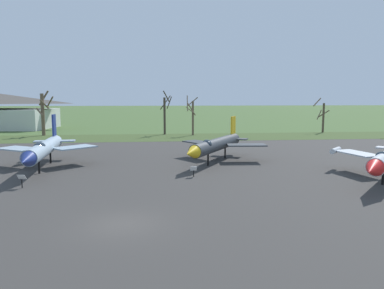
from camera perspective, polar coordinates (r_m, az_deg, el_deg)
ground_plane at (r=20.02m, az=-10.89°, el=-12.29°), size 600.00×600.00×0.00m
asphalt_apron at (r=33.16m, az=-8.97°, el=-4.34°), size 76.85×45.46×0.05m
grass_verge_strip at (r=61.55m, az=-7.68°, el=1.06°), size 136.85×12.00×0.06m
jet_fighter_front_left at (r=37.47m, az=3.80°, el=0.01°), size 9.49×12.35×4.57m
info_placard_front_left at (r=30.68m, az=0.26°, el=-4.10°), size 0.57×0.29×0.96m
jet_fighter_rear_center at (r=36.61m, az=-22.29°, el=-0.59°), size 9.64×14.30×4.92m
info_placard_rear_center at (r=29.72m, az=-25.19°, el=-4.99°), size 0.67×0.42×1.07m
bare_tree_far_left at (r=69.40m, az=-22.34°, el=4.75°), size 3.14×3.29×8.02m
bare_tree_left_of_center at (r=66.39m, az=-4.27°, el=4.91°), size 2.16×2.32×7.99m
bare_tree_center at (r=64.65m, az=0.04°, el=4.61°), size 2.25×2.35×7.15m
bare_tree_right_of_center at (r=74.72m, az=19.81°, el=4.30°), size 3.57×2.27×6.72m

